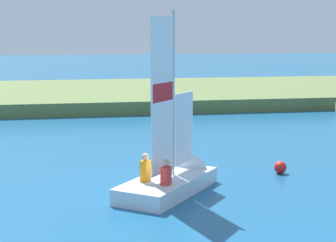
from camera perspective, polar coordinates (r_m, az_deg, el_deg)
The scene contains 3 objects.
shore_bank at distance 38.70m, azimuth -3.03°, elevation 2.68°, with size 80.00×14.73×0.74m, color #5B703D.
sailboat at distance 17.12m, azimuth 0.97°, elevation -5.26°, with size 3.63×4.08×5.56m.
channel_buoy at distance 19.13m, azimuth 10.89°, elevation -4.46°, with size 0.40×0.40×0.40m, color red.
Camera 1 is at (-4.83, -7.75, 4.58)m, focal length 62.53 mm.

